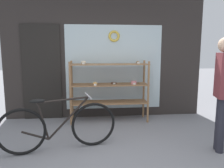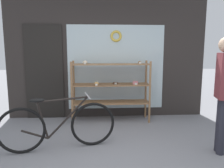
# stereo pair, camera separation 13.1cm
# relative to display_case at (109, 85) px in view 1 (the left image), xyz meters

# --- Properties ---
(storefront_facade) EXTENTS (4.50, 0.13, 3.28)m
(storefront_facade) POSITION_rel_display_case_xyz_m (-0.11, 0.36, 0.79)
(storefront_facade) COLOR #2D2826
(storefront_facade) RESTS_ON ground_plane
(display_case) EXTENTS (1.67, 0.44, 1.33)m
(display_case) POSITION_rel_display_case_xyz_m (0.00, 0.00, 0.00)
(display_case) COLOR #8E6642
(display_case) RESTS_ON ground_plane
(bicycle) EXTENTS (1.77, 0.54, 0.85)m
(bicycle) POSITION_rel_display_case_xyz_m (-0.90, -1.36, -0.42)
(bicycle) COLOR black
(bicycle) RESTS_ON ground_plane
(pedestrian) EXTENTS (0.26, 0.36, 1.73)m
(pedestrian) POSITION_rel_display_case_xyz_m (1.55, -1.63, 0.23)
(pedestrian) COLOR #282833
(pedestrian) RESTS_ON ground_plane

